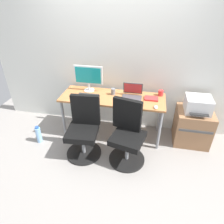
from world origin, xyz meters
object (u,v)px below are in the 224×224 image
object	(u,v)px
water_bottle_on_floor	(39,135)
open_laptop	(132,94)
office_chair_right	(127,135)
side_cabinet	(192,126)
printer	(198,105)
desktop_monitor	(88,77)
office_chair_left	(84,130)
coffee_mug	(161,93)

from	to	relation	value
water_bottle_on_floor	open_laptop	xyz separation A→B (m)	(1.47, 0.52, 0.65)
office_chair_right	side_cabinet	size ratio (longest dim) A/B	1.61
printer	water_bottle_on_floor	bearing A→B (deg)	-167.66
office_chair_right	desktop_monitor	world-z (taller)	desktop_monitor
water_bottle_on_floor	office_chair_left	bearing A→B (deg)	-4.38
coffee_mug	office_chair_left	bearing A→B (deg)	-146.02
office_chair_right	water_bottle_on_floor	bearing A→B (deg)	177.49
desktop_monitor	open_laptop	size ratio (longest dim) A/B	1.55
coffee_mug	desktop_monitor	bearing A→B (deg)	-177.77
office_chair_right	open_laptop	bearing A→B (deg)	91.65
office_chair_left	desktop_monitor	xyz separation A→B (m)	(-0.10, 0.69, 0.56)
open_laptop	coffee_mug	distance (m)	0.47
office_chair_left	water_bottle_on_floor	world-z (taller)	office_chair_left
office_chair_left	office_chair_right	xyz separation A→B (m)	(0.66, -0.00, 0.00)
printer	open_laptop	world-z (taller)	open_laptop
office_chair_left	coffee_mug	world-z (taller)	office_chair_left
water_bottle_on_floor	open_laptop	distance (m)	1.69
water_bottle_on_floor	open_laptop	world-z (taller)	open_laptop
printer	side_cabinet	bearing A→B (deg)	90.00
office_chair_left	water_bottle_on_floor	distance (m)	0.88
printer	water_bottle_on_floor	world-z (taller)	printer
office_chair_right	printer	bearing A→B (deg)	31.35
office_chair_left	desktop_monitor	bearing A→B (deg)	98.68
office_chair_right	printer	size ratio (longest dim) A/B	2.35
desktop_monitor	open_laptop	world-z (taller)	desktop_monitor
side_cabinet	open_laptop	world-z (taller)	open_laptop
office_chair_left	desktop_monitor	world-z (taller)	desktop_monitor
office_chair_right	open_laptop	world-z (taller)	open_laptop
open_laptop	side_cabinet	bearing A→B (deg)	1.58
open_laptop	desktop_monitor	bearing A→B (deg)	171.99
printer	water_bottle_on_floor	size ratio (longest dim) A/B	1.29
office_chair_left	coffee_mug	distance (m)	1.36
printer	coffee_mug	size ratio (longest dim) A/B	4.35
water_bottle_on_floor	desktop_monitor	xyz separation A→B (m)	(0.73, 0.62, 0.84)
office_chair_right	side_cabinet	bearing A→B (deg)	31.39
desktop_monitor	coffee_mug	world-z (taller)	desktop_monitor
side_cabinet	desktop_monitor	xyz separation A→B (m)	(-1.76, 0.08, 0.70)
printer	open_laptop	bearing A→B (deg)	-178.47
office_chair_left	water_bottle_on_floor	bearing A→B (deg)	175.62
printer	open_laptop	size ratio (longest dim) A/B	1.29
printer	coffee_mug	bearing A→B (deg)	167.73
office_chair_right	office_chair_left	bearing A→B (deg)	179.87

